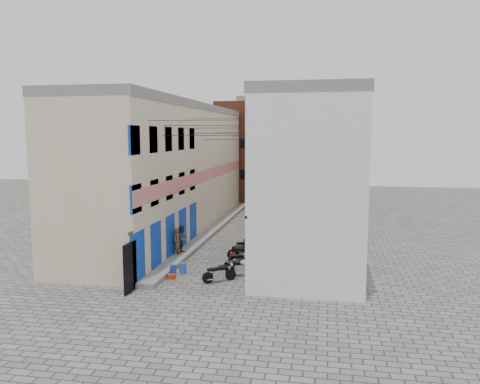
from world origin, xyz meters
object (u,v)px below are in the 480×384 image
Objects in this scene: motorcycle_b at (241,266)px; motorcycle_e at (244,251)px; water_jug_far at (183,268)px; person_a at (178,241)px; motorcycle_d at (248,253)px; motorcycle_c at (244,259)px; motorcycle_a at (219,272)px; person_b at (182,239)px; motorcycle_g at (253,243)px; red_crate at (172,277)px; motorcycle_f at (247,246)px; water_jug_near at (173,270)px.

motorcycle_e reaches higher than motorcycle_b.
person_a is at bearing 112.96° from water_jug_far.
motorcycle_d reaches higher than motorcycle_e.
motorcycle_c is 4.39m from person_a.
person_b reaches higher than motorcycle_a.
motorcycle_g is (0.21, 2.09, -0.04)m from motorcycle_e.
red_crate is at bearing -35.53° from motorcycle_e.
motorcycle_b is 3.38m from red_crate.
water_jug_far is (0.99, -3.07, -0.76)m from person_b.
motorcycle_g is at bearing 142.94° from motorcycle_f.
water_jug_far is (-2.51, -2.99, -0.25)m from motorcycle_e.
motorcycle_b reaches higher than water_jug_far.
motorcycle_a is 0.83× the size of motorcycle_c.
motorcycle_a is 2.27m from water_jug_far.
motorcycle_f reaches higher than motorcycle_g.
red_crate is (-2.99, -6.00, -0.38)m from motorcycle_g.
motorcycle_d is 3.64m from water_jug_far.
motorcycle_g is at bearing 58.82° from water_jug_near.
motorcycle_f is 3.26× the size of water_jug_far.
motorcycle_g is 1.08× the size of person_b.
motorcycle_c reaches higher than water_jug_near.
motorcycle_c is 0.96× the size of motorcycle_d.
motorcycle_c is 5.68× the size of red_crate.
motorcycle_f reaches higher than motorcycle_b.
motorcycle_b is (0.85, 1.07, -0.00)m from motorcycle_a.
motorcycle_a is 1.08× the size of person_b.
motorcycle_e reaches higher than red_crate.
motorcycle_a is at bearing -52.02° from motorcycle_b.
motorcycle_a is 6.03m from motorcycle_g.
water_jug_near is at bearing -154.62° from person_b.
motorcycle_d reaches higher than motorcycle_a.
motorcycle_d is 1.26× the size of motorcycle_g.
person_b is at bearing -95.04° from motorcycle_f.
motorcycle_a is at bearing -126.42° from person_b.
motorcycle_e is 1.08× the size of motorcycle_g.
motorcycle_e reaches higher than motorcycle_f.
motorcycle_e is at bearing 174.46° from motorcycle_b.
motorcycle_a reaches higher than water_jug_near.
motorcycle_b is 4.83m from person_a.
motorcycle_d reaches higher than motorcycle_g.
person_b reaches higher than water_jug_near.
motorcycle_a is 2.64m from water_jug_near.
water_jug_near is at bearing -52.18° from motorcycle_d.
motorcycle_g is at bearing 137.43° from motorcycle_a.
motorcycle_e is 2.10m from motorcycle_g.
water_jug_near is at bearing -94.93° from motorcycle_c.
motorcycle_d is 4.59× the size of water_jug_near.
person_b is at bearing -140.29° from motorcycle_b.
red_crate is (-0.27, -0.92, -0.16)m from water_jug_far.
motorcycle_d is at bearing -113.88° from person_a.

